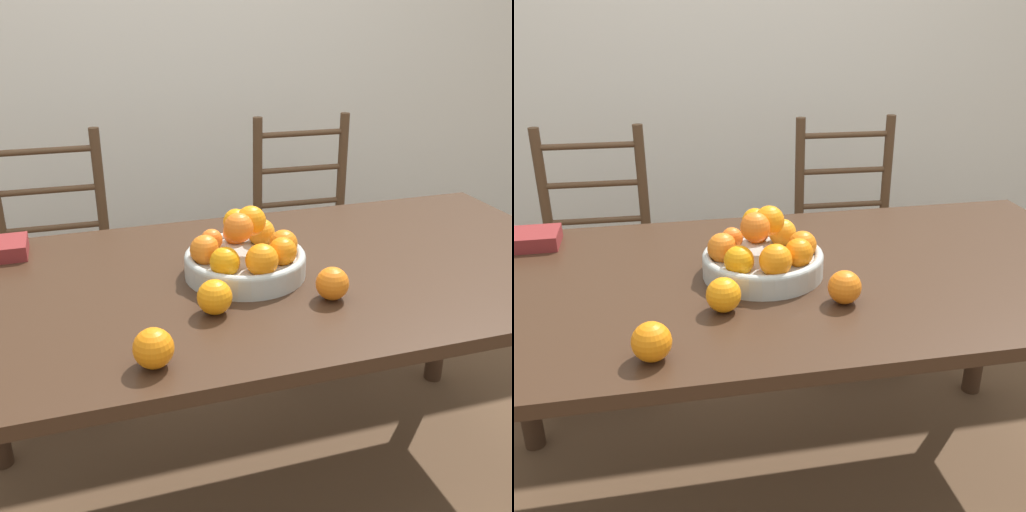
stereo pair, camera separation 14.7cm
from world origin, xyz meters
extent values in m
plane|color=brown|center=(0.00, 0.00, 0.00)|extent=(12.00, 12.00, 0.00)
cube|color=silver|center=(0.00, 1.54, 1.30)|extent=(8.00, 0.06, 2.60)
cube|color=#382316|center=(0.00, 0.00, 0.75)|extent=(1.82, 0.92, 0.03)
cylinder|color=#382316|center=(0.83, 0.38, 0.37)|extent=(0.07, 0.07, 0.73)
cylinder|color=#B2B7B2|center=(-0.08, 0.01, 0.79)|extent=(0.32, 0.32, 0.05)
torus|color=#B2B7B2|center=(-0.08, 0.01, 0.82)|extent=(0.32, 0.32, 0.02)
sphere|color=orange|center=(0.03, 0.01, 0.84)|extent=(0.08, 0.08, 0.08)
sphere|color=orange|center=(-0.01, 0.09, 0.85)|extent=(0.08, 0.08, 0.08)
sphere|color=orange|center=(-0.08, 0.12, 0.85)|extent=(0.07, 0.07, 0.07)
sphere|color=orange|center=(-0.15, 0.09, 0.84)|extent=(0.06, 0.06, 0.06)
sphere|color=orange|center=(-0.19, 0.01, 0.85)|extent=(0.08, 0.08, 0.08)
sphere|color=orange|center=(-0.16, -0.07, 0.85)|extent=(0.08, 0.08, 0.08)
sphere|color=orange|center=(-0.07, -0.10, 0.85)|extent=(0.08, 0.08, 0.08)
sphere|color=orange|center=(0.00, -0.06, 0.85)|extent=(0.08, 0.08, 0.08)
sphere|color=orange|center=(-0.06, 0.02, 0.91)|extent=(0.08, 0.08, 0.08)
sphere|color=orange|center=(-0.10, 0.04, 0.91)|extent=(0.07, 0.07, 0.07)
sphere|color=orange|center=(-0.11, -0.02, 0.91)|extent=(0.08, 0.08, 0.08)
sphere|color=orange|center=(-0.38, -0.35, 0.81)|extent=(0.08, 0.08, 0.08)
sphere|color=orange|center=(-0.21, -0.17, 0.81)|extent=(0.08, 0.08, 0.08)
sphere|color=orange|center=(0.08, -0.19, 0.81)|extent=(0.08, 0.08, 0.08)
cylinder|color=#513823|center=(-0.79, 0.58, 0.23)|extent=(0.04, 0.04, 0.46)
cylinder|color=#513823|center=(-0.41, 0.57, 0.23)|extent=(0.04, 0.04, 0.46)
cylinder|color=#513823|center=(-0.78, 0.94, 0.50)|extent=(0.04, 0.04, 1.00)
cylinder|color=#513823|center=(-0.40, 0.93, 0.50)|extent=(0.04, 0.04, 1.00)
cube|color=#513823|center=(-0.59, 0.76, 0.48)|extent=(0.43, 0.41, 0.04)
cylinder|color=#513823|center=(-0.59, 0.94, 0.62)|extent=(0.38, 0.04, 0.02)
cylinder|color=#513823|center=(-0.59, 0.94, 0.77)|extent=(0.38, 0.04, 0.02)
cylinder|color=#513823|center=(-0.59, 0.94, 0.92)|extent=(0.38, 0.04, 0.02)
cylinder|color=#513823|center=(0.23, 0.59, 0.23)|extent=(0.04, 0.04, 0.46)
cylinder|color=#513823|center=(0.61, 0.57, 0.23)|extent=(0.04, 0.04, 0.46)
cylinder|color=#513823|center=(0.25, 0.95, 0.50)|extent=(0.04, 0.04, 1.00)
cylinder|color=#513823|center=(0.63, 0.93, 0.50)|extent=(0.04, 0.04, 1.00)
cube|color=#513823|center=(0.43, 0.76, 0.48)|extent=(0.44, 0.42, 0.04)
cylinder|color=#513823|center=(0.44, 0.94, 0.62)|extent=(0.38, 0.04, 0.02)
cylinder|color=#513823|center=(0.44, 0.94, 0.77)|extent=(0.38, 0.04, 0.02)
cylinder|color=#513823|center=(0.44, 0.94, 0.92)|extent=(0.38, 0.04, 0.02)
camera|label=1|loc=(-0.48, -1.38, 1.45)|focal=42.00mm
camera|label=2|loc=(-0.34, -1.41, 1.45)|focal=42.00mm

